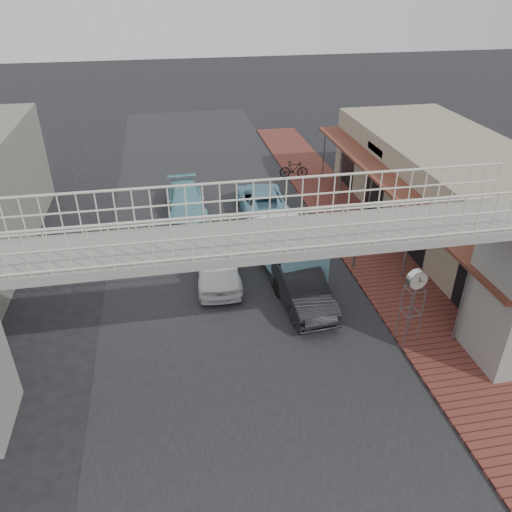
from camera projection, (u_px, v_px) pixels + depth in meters
name	position (u px, v px, depth m)	size (l,w,h in m)	color
ground	(239.00, 311.00, 18.48)	(120.00, 120.00, 0.00)	black
road_strip	(239.00, 311.00, 18.47)	(10.00, 60.00, 0.01)	black
sidewalk	(374.00, 254.00, 22.04)	(3.00, 40.00, 0.10)	brown
shophouse_row	(463.00, 197.00, 22.62)	(7.20, 18.00, 4.00)	gray
footbridge	(260.00, 303.00, 13.48)	(16.40, 2.40, 6.34)	gray
white_hatchback	(217.00, 263.00, 20.05)	(1.72, 4.28, 1.46)	white
dark_sedan	(301.00, 286.00, 18.67)	(1.53, 4.40, 1.45)	black
angkot_curb	(262.00, 201.00, 25.52)	(2.32, 5.04, 1.40)	#6DA6BE
angkot_far	(186.00, 200.00, 25.64)	(1.84, 4.54, 1.32)	#6BB3BA
angkot_van	(288.00, 247.00, 20.06)	(2.39, 4.40, 2.06)	black
motorcycle_near	(330.00, 220.00, 23.75)	(0.68, 1.96, 1.03)	black
motorcycle_far	(294.00, 169.00, 29.73)	(0.48, 1.69, 1.02)	black
street_clock	(416.00, 283.00, 15.80)	(0.69, 0.59, 2.75)	#59595B
arrow_sign	(372.00, 216.00, 20.14)	(1.67, 1.12, 2.76)	#59595B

